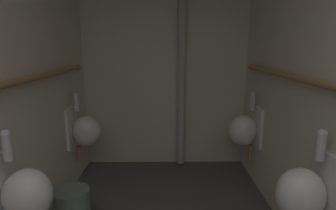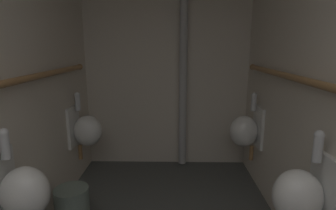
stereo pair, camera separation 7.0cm
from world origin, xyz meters
name	(u,v)px [view 1 (the left image)]	position (x,y,z in m)	size (l,w,h in m)	color
wall_back	(165,66)	(0.00, 3.78, 1.28)	(2.16, 0.06, 2.56)	beige
urinal_left_mid	(24,193)	(-0.87, 1.88, 0.63)	(0.32, 0.30, 0.76)	white
urinal_left_far	(85,130)	(-0.87, 3.17, 0.63)	(0.32, 0.30, 0.76)	white
urinal_right_mid	(304,193)	(0.87, 1.88, 0.63)	(0.32, 0.30, 0.76)	white
urinal_right_far	(245,130)	(0.87, 3.18, 0.63)	(0.32, 0.30, 0.76)	white
supply_pipe_right	(335,87)	(0.96, 1.84, 1.30)	(0.06, 3.14, 0.06)	#9E7042
standpipe_back_wall	(182,67)	(0.20, 3.67, 1.28)	(0.10, 0.10, 2.51)	#B2B2B2
waste_bin	(73,210)	(-0.77, 2.39, 0.18)	(0.28, 0.28, 0.36)	slate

